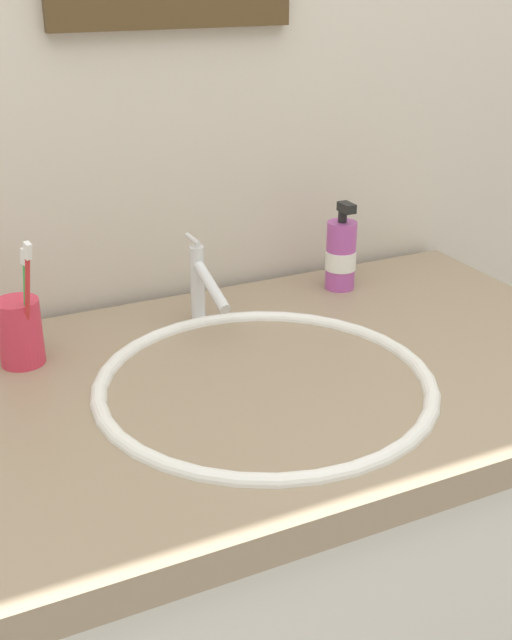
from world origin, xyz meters
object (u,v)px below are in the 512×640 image
(soap_dispenser, at_px, (341,255))
(toothbrush_green, at_px, (26,299))
(toothbrush_red, at_px, (27,298))
(toothbrush_cup, at_px, (20,332))
(faucet, at_px, (202,283))

(soap_dispenser, bearing_deg, toothbrush_green, -172.07)
(toothbrush_green, bearing_deg, toothbrush_red, -89.93)
(toothbrush_green, bearing_deg, toothbrush_cup, 115.81)
(toothbrush_cup, bearing_deg, toothbrush_red, -73.01)
(toothbrush_red, height_order, soap_dispenser, toothbrush_red)
(toothbrush_green, bearing_deg, faucet, 7.90)
(soap_dispenser, bearing_deg, toothbrush_cup, -174.55)
(faucet, relative_size, toothbrush_red, 0.78)
(toothbrush_cup, height_order, soap_dispenser, soap_dispenser)
(toothbrush_green, xyz_separation_m, soap_dispenser, (0.58, 0.08, -0.05))
(toothbrush_cup, height_order, toothbrush_red, toothbrush_red)
(faucet, xyz_separation_m, toothbrush_cup, (-0.30, -0.02, -0.02))
(faucet, relative_size, soap_dispenser, 0.97)
(toothbrush_cup, xyz_separation_m, toothbrush_green, (0.01, -0.02, 0.06))
(toothbrush_cup, distance_m, toothbrush_red, 0.08)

